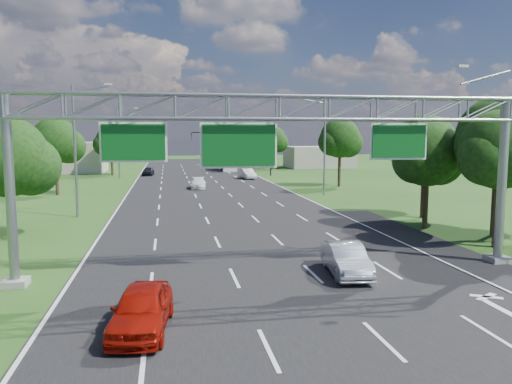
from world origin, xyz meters
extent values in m
plane|color=#214514|center=(0.00, 30.00, 0.00)|extent=(220.00, 220.00, 0.00)
cube|color=black|center=(0.00, 30.00, 0.00)|extent=(18.00, 180.00, 0.02)
cube|color=black|center=(10.20, 14.00, 0.00)|extent=(3.00, 30.00, 0.02)
cube|color=gray|center=(11.50, 12.00, 0.15)|extent=(1.00, 1.00, 0.30)
cylinder|color=gray|center=(11.50, 12.00, 4.00)|extent=(0.44, 0.44, 8.00)
cube|color=gray|center=(-11.00, 12.00, 0.15)|extent=(1.00, 1.00, 0.30)
cylinder|color=gray|center=(-11.00, 12.00, 4.00)|extent=(0.40, 0.40, 8.00)
cylinder|color=gray|center=(10.30, 12.00, 9.00)|extent=(2.54, 0.12, 0.79)
cube|color=beige|center=(9.10, 12.00, 9.50)|extent=(0.50, 0.22, 0.12)
cube|color=white|center=(-6.00, 11.98, 6.00)|extent=(2.80, 0.05, 1.70)
cube|color=#094917|center=(-6.00, 11.92, 6.00)|extent=(2.62, 0.05, 1.52)
cube|color=white|center=(-1.50, 11.98, 5.85)|extent=(3.40, 0.05, 2.00)
cube|color=#094917|center=(-1.50, 11.92, 5.85)|extent=(3.22, 0.05, 1.82)
cube|color=white|center=(6.00, 11.98, 6.00)|extent=(2.80, 0.05, 1.70)
cube|color=#094917|center=(6.00, 11.92, 6.00)|extent=(2.62, 0.05, 1.52)
cylinder|color=black|center=(11.00, 65.00, 3.50)|extent=(0.24, 0.24, 7.00)
cylinder|color=black|center=(5.00, 65.00, 6.60)|extent=(12.00, 0.18, 0.18)
imported|color=black|center=(-1.00, 65.00, 6.05)|extent=(0.18, 0.22, 1.10)
imported|color=black|center=(4.00, 65.00, 6.05)|extent=(0.18, 0.22, 1.10)
imported|color=black|center=(9.00, 65.00, 6.05)|extent=(0.18, 0.22, 1.10)
cylinder|color=gray|center=(-11.50, 30.00, 5.00)|extent=(0.20, 0.20, 10.00)
cylinder|color=gray|center=(-10.20, 30.00, 9.70)|extent=(2.78, 0.12, 0.60)
cube|color=beige|center=(-8.90, 30.00, 10.10)|extent=(0.55, 0.22, 0.12)
cylinder|color=gray|center=(-11.50, 65.00, 5.00)|extent=(0.20, 0.20, 10.00)
cylinder|color=gray|center=(-10.20, 65.00, 9.70)|extent=(2.78, 0.12, 0.60)
cube|color=beige|center=(-8.90, 65.00, 10.10)|extent=(0.55, 0.22, 0.12)
cylinder|color=gray|center=(11.50, 40.00, 5.00)|extent=(0.20, 0.20, 10.00)
cylinder|color=gray|center=(10.20, 40.00, 9.70)|extent=(2.78, 0.12, 0.60)
cube|color=beige|center=(8.90, 40.00, 10.10)|extent=(0.55, 0.22, 0.12)
cylinder|color=#2D2116|center=(13.50, 15.00, 1.87)|extent=(0.36, 0.36, 3.74)
sphere|color=black|center=(13.50, 15.00, 5.50)|extent=(4.40, 4.40, 4.40)
sphere|color=black|center=(12.51, 14.70, 5.06)|extent=(3.08, 3.08, 3.08)
cylinder|color=#2D2116|center=(15.50, 18.00, 2.09)|extent=(0.36, 0.36, 4.18)
sphere|color=black|center=(15.50, 18.00, 6.18)|extent=(5.00, 5.00, 5.00)
sphere|color=black|center=(16.75, 18.40, 5.55)|extent=(3.75, 3.75, 3.75)
sphere|color=black|center=(14.38, 17.70, 5.68)|extent=(3.50, 3.50, 3.50)
cylinder|color=#2D2116|center=(12.50, 21.00, 1.65)|extent=(0.36, 0.36, 3.30)
sphere|color=black|center=(12.50, 21.00, 5.06)|extent=(4.40, 4.40, 4.40)
sphere|color=black|center=(13.60, 21.40, 4.51)|extent=(3.30, 3.30, 3.30)
sphere|color=black|center=(11.51, 20.70, 4.62)|extent=(3.08, 3.08, 3.08)
cylinder|color=#2D2116|center=(14.50, 25.00, 1.76)|extent=(0.36, 0.36, 3.52)
sphere|color=black|center=(14.50, 25.00, 5.44)|extent=(4.80, 4.80, 4.80)
sphere|color=black|center=(15.70, 25.40, 4.84)|extent=(3.60, 3.60, 3.60)
sphere|color=black|center=(13.42, 24.70, 4.96)|extent=(3.36, 3.36, 3.36)
cylinder|color=#2D2116|center=(-14.00, 22.00, 1.54)|extent=(0.36, 0.36, 3.08)
sphere|color=black|center=(-14.00, 22.00, 5.00)|extent=(4.80, 4.80, 4.80)
sphere|color=black|center=(-12.80, 22.40, 4.40)|extent=(3.60, 3.60, 3.60)
cylinder|color=#2D2116|center=(-16.00, 45.00, 1.87)|extent=(0.36, 0.36, 3.74)
sphere|color=black|center=(-16.00, 45.00, 5.66)|extent=(4.80, 4.80, 4.80)
sphere|color=black|center=(-14.80, 45.40, 5.06)|extent=(3.60, 3.60, 3.60)
sphere|color=black|center=(-17.08, 44.70, 5.18)|extent=(3.36, 3.36, 3.36)
cylinder|color=#2D2116|center=(-13.00, 70.00, 1.65)|extent=(0.36, 0.36, 3.30)
sphere|color=black|center=(-13.00, 70.00, 5.22)|extent=(4.80, 4.80, 4.80)
sphere|color=black|center=(-11.80, 70.40, 4.62)|extent=(3.60, 3.60, 3.60)
sphere|color=black|center=(-14.08, 69.70, 4.74)|extent=(3.36, 3.36, 3.36)
cylinder|color=#2D2116|center=(16.00, 48.00, 1.98)|extent=(0.36, 0.36, 3.96)
sphere|color=black|center=(16.00, 48.00, 5.88)|extent=(4.80, 4.80, 4.80)
sphere|color=black|center=(17.20, 48.40, 5.28)|extent=(3.60, 3.60, 3.60)
sphere|color=black|center=(14.92, 47.70, 5.40)|extent=(3.36, 3.36, 3.36)
cylinder|color=#2D2116|center=(14.00, 78.00, 1.76)|extent=(0.36, 0.36, 3.52)
sphere|color=black|center=(14.00, 78.00, 5.44)|extent=(4.80, 4.80, 4.80)
sphere|color=black|center=(15.20, 78.40, 4.84)|extent=(3.60, 3.60, 3.60)
sphere|color=black|center=(12.92, 77.70, 4.96)|extent=(3.36, 3.36, 3.36)
cube|color=#A09986|center=(-22.00, 78.00, 2.50)|extent=(14.00, 10.00, 5.00)
cube|color=#A09986|center=(24.00, 82.00, 2.00)|extent=(12.00, 9.00, 4.00)
imported|color=#A11207|center=(-5.53, 6.16, 0.74)|extent=(2.25, 4.52, 1.48)
imported|color=silver|center=(3.26, 11.21, 0.71)|extent=(1.97, 4.47, 1.43)
imported|color=white|center=(-1.08, 48.64, 0.62)|extent=(2.06, 4.37, 1.23)
imported|color=black|center=(-7.50, 68.57, 0.66)|extent=(1.91, 3.98, 1.31)
imported|color=silver|center=(6.66, 60.43, 0.71)|extent=(2.05, 4.46, 1.42)
cube|color=white|center=(5.71, 78.72, 1.72)|extent=(3.15, 6.48, 3.12)
cube|color=silver|center=(5.71, 74.35, 1.15)|extent=(2.63, 2.53, 2.29)
cylinder|color=black|center=(4.57, 74.55, 0.52)|extent=(0.36, 1.04, 1.04)
cylinder|color=black|center=(6.86, 74.55, 0.52)|extent=(0.36, 1.04, 1.04)
cylinder|color=black|center=(4.57, 80.80, 0.52)|extent=(0.36, 1.04, 1.04)
cylinder|color=black|center=(6.86, 80.80, 0.52)|extent=(0.36, 1.04, 1.04)
camera|label=1|loc=(-4.63, -9.77, 6.34)|focal=35.00mm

